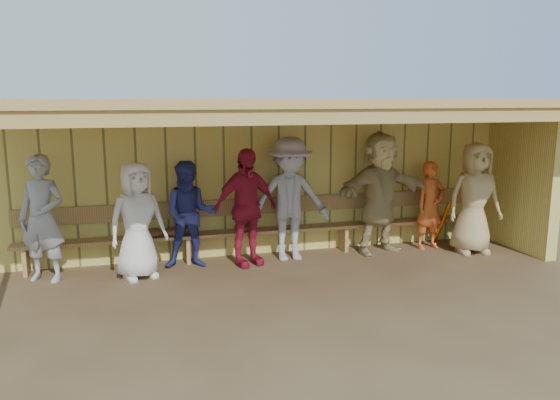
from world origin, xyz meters
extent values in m
plane|color=brown|center=(0.00, 0.00, 0.00)|extent=(90.00, 90.00, 0.00)
imported|color=#97999F|center=(-3.28, 0.72, 0.89)|extent=(0.76, 0.65, 1.78)
imported|color=white|center=(-2.02, 0.50, 0.83)|extent=(0.95, 0.79, 1.66)
imported|color=navy|center=(-1.27, 0.81, 0.80)|extent=(0.85, 0.69, 1.61)
imported|color=#A81B31|center=(-0.44, 0.70, 0.89)|extent=(1.13, 0.75, 1.79)
imported|color=#99969F|center=(0.28, 0.81, 0.96)|extent=(1.28, 0.77, 1.93)
imported|color=tan|center=(1.81, 0.81, 1.00)|extent=(1.94, 1.03, 1.99)
imported|color=#CB5320|center=(2.73, 0.81, 0.74)|extent=(0.59, 0.44, 1.48)
imported|color=tan|center=(3.28, 0.39, 0.91)|extent=(0.95, 0.68, 1.82)
cube|color=#D8C45C|center=(0.00, 1.35, 1.20)|extent=(8.60, 0.20, 2.40)
cube|color=#D8C45C|center=(4.20, 0.45, 1.20)|extent=(0.20, 1.62, 2.40)
cube|color=tan|center=(0.00, 0.00, 2.45)|extent=(8.80, 3.20, 0.10)
cube|color=tan|center=(0.00, -1.50, 2.32)|extent=(8.80, 0.10, 0.18)
cube|color=tan|center=(-2.85, 0.00, 2.31)|extent=(0.08, 3.00, 0.16)
cube|color=tan|center=(-1.90, 0.00, 2.31)|extent=(0.08, 3.00, 0.16)
cube|color=tan|center=(-0.95, 0.00, 2.31)|extent=(0.08, 3.00, 0.16)
cube|color=tan|center=(0.00, 0.00, 2.31)|extent=(0.08, 3.00, 0.16)
cube|color=tan|center=(0.95, 0.00, 2.31)|extent=(0.08, 3.00, 0.16)
cube|color=tan|center=(1.90, 0.00, 2.31)|extent=(0.08, 3.00, 0.16)
cube|color=tan|center=(2.85, 0.00, 2.31)|extent=(0.08, 3.00, 0.16)
cube|color=tan|center=(3.80, 0.00, 2.31)|extent=(0.08, 3.00, 0.16)
cube|color=#AC814A|center=(0.00, 1.06, 0.42)|extent=(7.60, 0.32, 0.05)
cube|color=#AC814A|center=(0.00, 1.22, 0.80)|extent=(7.60, 0.04, 0.26)
cube|color=#AC814A|center=(-3.60, 1.06, 0.20)|extent=(0.06, 0.29, 0.40)
cube|color=#AC814A|center=(-1.29, 1.06, 0.20)|extent=(0.06, 0.29, 0.40)
cube|color=#AC814A|center=(1.29, 1.06, 0.20)|extent=(0.06, 0.29, 0.40)
cube|color=#AC814A|center=(3.60, 1.06, 0.20)|extent=(0.06, 0.29, 0.40)
cylinder|color=orange|center=(3.00, 0.86, 0.40)|extent=(0.13, 0.41, 0.80)
sphere|color=orange|center=(2.89, 0.86, 0.04)|extent=(0.08, 0.08, 0.08)
ellipsoid|color=#593319|center=(-1.79, 1.01, 0.52)|extent=(0.30, 0.24, 0.14)
ellipsoid|color=#593319|center=(-1.50, 1.01, 0.52)|extent=(0.30, 0.24, 0.14)
ellipsoid|color=#593319|center=(-0.41, 1.01, 0.52)|extent=(0.30, 0.24, 0.14)
cylinder|color=#A0D068|center=(2.00, 1.11, 0.56)|extent=(0.07, 0.07, 0.22)
cylinder|color=orange|center=(1.92, 1.11, 0.56)|extent=(0.07, 0.07, 0.22)
cylinder|color=#89DC6E|center=(3.65, 0.56, 0.11)|extent=(0.07, 0.07, 0.22)
camera|label=1|loc=(-2.03, -7.18, 2.53)|focal=35.00mm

